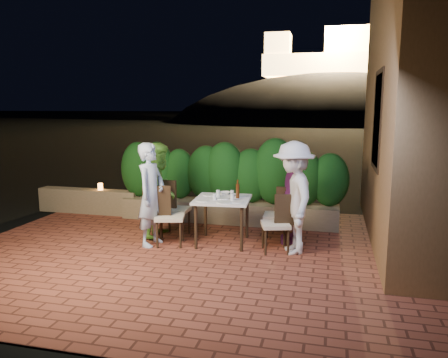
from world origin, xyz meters
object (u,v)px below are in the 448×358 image
(diner_purple, at_px, (293,195))
(chair_right_front, at_px, (276,223))
(parapet_lamp, at_px, (100,187))
(diner_white, at_px, (293,198))
(chair_left_back, at_px, (175,208))
(diner_green, at_px, (160,190))
(dining_table, at_px, (223,221))
(diner_blue, at_px, (151,194))
(bowl, at_px, (225,193))
(chair_right_back, at_px, (277,214))
(chair_left_front, at_px, (170,216))
(beer_bottle, at_px, (238,189))

(diner_purple, bearing_deg, chair_right_front, -28.58)
(diner_purple, relative_size, parapet_lamp, 11.25)
(diner_white, height_order, diner_purple, diner_white)
(chair_left_back, xyz_separation_m, diner_green, (-0.26, -0.03, 0.32))
(dining_table, distance_m, diner_green, 1.23)
(chair_right_front, bearing_deg, chair_left_back, -29.33)
(diner_blue, bearing_deg, diner_white, -78.43)
(diner_white, bearing_deg, bowl, -130.78)
(diner_purple, bearing_deg, parapet_lamp, -111.44)
(chair_right_back, distance_m, parapet_lamp, 3.95)
(chair_left_front, relative_size, parapet_lamp, 6.91)
(chair_right_front, relative_size, diner_green, 0.56)
(bowl, bearing_deg, chair_right_back, -3.04)
(beer_bottle, bearing_deg, chair_right_back, 18.55)
(bowl, height_order, diner_green, diner_green)
(chair_left_front, relative_size, diner_green, 0.60)
(chair_left_back, bearing_deg, chair_left_front, -79.77)
(chair_right_front, distance_m, chair_right_back, 0.50)
(dining_table, height_order, chair_left_back, chair_left_back)
(diner_blue, distance_m, diner_green, 0.52)
(bowl, height_order, diner_purple, diner_purple)
(chair_left_front, height_order, chair_left_back, chair_left_back)
(bowl, xyz_separation_m, chair_right_front, (0.93, -0.55, -0.32))
(bowl, bearing_deg, beer_bottle, -42.95)
(chair_left_back, xyz_separation_m, diner_white, (2.03, -0.37, 0.37))
(beer_bottle, bearing_deg, bowl, 137.05)
(dining_table, relative_size, diner_blue, 0.53)
(chair_left_front, distance_m, chair_right_front, 1.69)
(chair_left_front, relative_size, diner_purple, 0.61)
(bowl, height_order, diner_white, diner_white)
(dining_table, bearing_deg, chair_right_front, -13.34)
(dining_table, relative_size, chair_right_front, 0.97)
(diner_blue, height_order, diner_green, diner_blue)
(diner_purple, bearing_deg, dining_table, -80.59)
(dining_table, relative_size, diner_purple, 0.55)
(chair_right_back, height_order, diner_green, diner_green)
(diner_blue, bearing_deg, beer_bottle, -65.05)
(diner_green, distance_m, diner_purple, 2.25)
(chair_right_back, bearing_deg, chair_left_front, 15.53)
(chair_right_back, height_order, parapet_lamp, chair_right_back)
(diner_blue, relative_size, diner_green, 1.03)
(chair_left_front, height_order, chair_right_front, chair_left_front)
(bowl, bearing_deg, chair_left_front, -141.18)
(beer_bottle, height_order, chair_right_front, beer_bottle)
(diner_purple, bearing_deg, chair_left_back, -93.72)
(diner_white, relative_size, diner_purple, 1.09)
(beer_bottle, bearing_deg, diner_white, -15.37)
(chair_right_front, height_order, diner_green, diner_green)
(chair_left_front, distance_m, parapet_lamp, 2.69)
(bowl, height_order, chair_left_back, chair_left_back)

